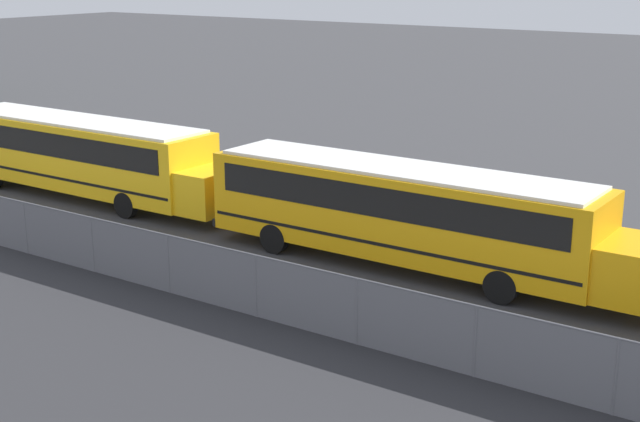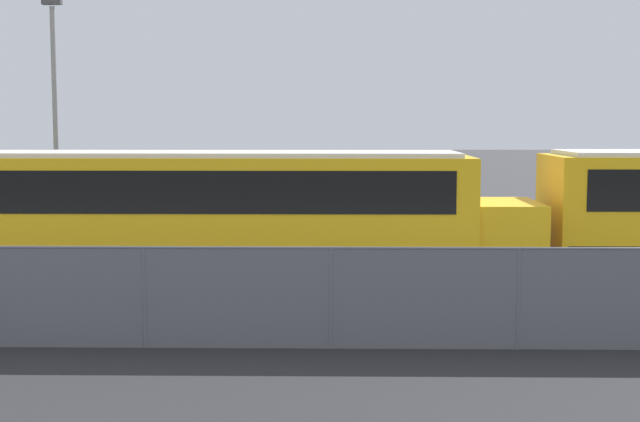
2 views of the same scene
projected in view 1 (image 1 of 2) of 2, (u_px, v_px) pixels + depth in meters
name	position (u px, v px, depth m)	size (l,w,h in m)	color
school_bus_3	(82.00, 151.00, 34.20)	(13.85, 2.64, 3.05)	yellow
school_bus_4	(409.00, 209.00, 26.22)	(13.85, 2.64, 3.05)	orange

